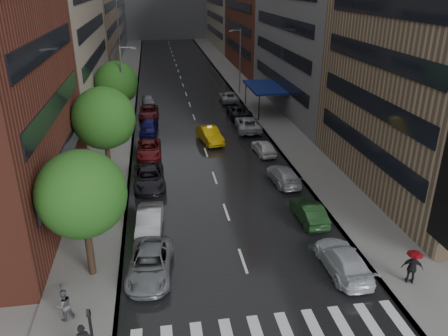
# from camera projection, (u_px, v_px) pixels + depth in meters

# --- Properties ---
(ground) EXTENTS (220.00, 220.00, 0.00)m
(ground) POSITION_uv_depth(u_px,v_px,m) (259.00, 307.00, 22.19)
(ground) COLOR gray
(ground) RESTS_ON ground
(road) EXTENTS (14.00, 140.00, 0.01)m
(road) POSITION_uv_depth(u_px,v_px,m) (184.00, 88.00, 67.54)
(road) COLOR black
(road) RESTS_ON ground
(sidewalk_left) EXTENTS (4.00, 140.00, 0.15)m
(sidewalk_left) POSITION_uv_depth(u_px,v_px,m) (125.00, 90.00, 66.20)
(sidewalk_left) COLOR gray
(sidewalk_left) RESTS_ON ground
(sidewalk_right) EXTENTS (4.00, 140.00, 0.15)m
(sidewalk_right) POSITION_uv_depth(u_px,v_px,m) (241.00, 85.00, 68.83)
(sidewalk_right) COLOR gray
(sidewalk_right) RESTS_ON ground
(crosswalk) EXTENTS (13.15, 2.80, 0.01)m
(crosswalk) POSITION_uv_depth(u_px,v_px,m) (273.00, 335.00, 20.40)
(crosswalk) COLOR silver
(crosswalk) RESTS_ON ground
(tree_near) EXTENTS (4.67, 4.67, 7.44)m
(tree_near) POSITION_uv_depth(u_px,v_px,m) (82.00, 194.00, 22.56)
(tree_near) COLOR #382619
(tree_near) RESTS_ON ground
(tree_mid) EXTENTS (4.92, 4.92, 7.85)m
(tree_mid) POSITION_uv_depth(u_px,v_px,m) (104.00, 118.00, 34.08)
(tree_mid) COLOR #382619
(tree_mid) RESTS_ON ground
(tree_far) EXTENTS (4.61, 4.61, 7.35)m
(tree_far) POSITION_uv_depth(u_px,v_px,m) (116.00, 82.00, 47.74)
(tree_far) COLOR #382619
(tree_far) RESTS_ON ground
(taxi) EXTENTS (2.54, 4.97, 1.56)m
(taxi) POSITION_uv_depth(u_px,v_px,m) (210.00, 135.00, 44.55)
(taxi) COLOR yellow
(taxi) RESTS_ON ground
(parked_cars_left) EXTENTS (2.87, 41.76, 1.51)m
(parked_cars_left) POSITION_uv_depth(u_px,v_px,m) (149.00, 155.00, 39.55)
(parked_cars_left) COLOR slate
(parked_cars_left) RESTS_ON ground
(parked_cars_right) EXTENTS (3.04, 43.46, 1.55)m
(parked_cars_right) POSITION_uv_depth(u_px,v_px,m) (257.00, 138.00, 43.89)
(parked_cars_right) COLOR silver
(parked_cars_right) RESTS_ON ground
(ped_black_umbrella) EXTENTS (1.02, 0.98, 2.09)m
(ped_black_umbrella) POSITION_uv_depth(u_px,v_px,m) (63.00, 298.00, 20.69)
(ped_black_umbrella) COLOR #55565B
(ped_black_umbrella) RESTS_ON sidewalk_left
(ped_red_umbrella) EXTENTS (1.19, 0.86, 2.01)m
(ped_red_umbrella) POSITION_uv_depth(u_px,v_px,m) (413.00, 264.00, 23.29)
(ped_red_umbrella) COLOR black
(ped_red_umbrella) RESTS_ON sidewalk_right
(street_lamp_left) EXTENTS (1.74, 0.22, 9.00)m
(street_lamp_left) POSITION_uv_depth(u_px,v_px,m) (124.00, 87.00, 46.34)
(street_lamp_left) COLOR gray
(street_lamp_left) RESTS_ON sidewalk_left
(street_lamp_right) EXTENTS (1.74, 0.22, 9.00)m
(street_lamp_right) POSITION_uv_depth(u_px,v_px,m) (240.00, 60.00, 62.21)
(street_lamp_right) COLOR gray
(street_lamp_right) RESTS_ON sidewalk_right
(awning) EXTENTS (4.00, 8.00, 3.12)m
(awning) POSITION_uv_depth(u_px,v_px,m) (265.00, 87.00, 54.01)
(awning) COLOR navy
(awning) RESTS_ON sidewalk_right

